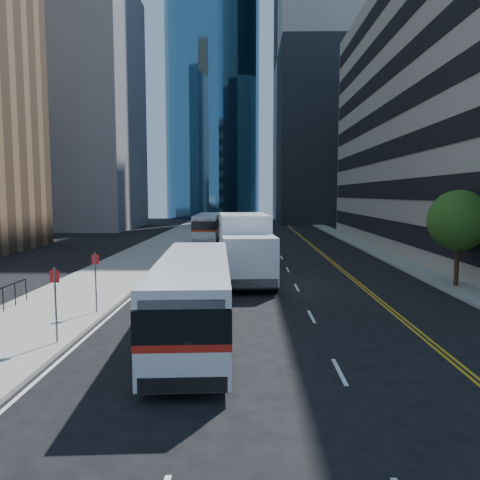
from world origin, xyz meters
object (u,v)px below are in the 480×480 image
(bus_front, at_px, (194,294))
(box_truck, at_px, (245,247))
(street_tree, at_px, (459,220))
(bus_rear, at_px, (208,226))

(bus_front, xyz_separation_m, box_truck, (1.68, 10.62, 0.50))
(street_tree, relative_size, box_truck, 0.62)
(bus_rear, bearing_deg, box_truck, -80.33)
(street_tree, bearing_deg, bus_rear, 120.85)
(street_tree, distance_m, bus_front, 15.86)
(street_tree, xyz_separation_m, bus_front, (-13.00, -8.83, -2.12))
(bus_front, height_order, bus_rear, bus_rear)
(street_tree, bearing_deg, bus_front, -145.80)
(bus_rear, distance_m, box_truck, 24.71)
(street_tree, relative_size, bus_rear, 0.46)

